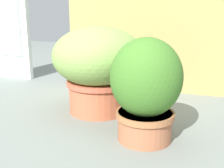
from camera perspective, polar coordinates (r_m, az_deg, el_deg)
name	(u,v)px	position (r m, az deg, el deg)	size (l,w,h in m)	color
ground_plane	(96,117)	(1.45, -3.21, -6.64)	(6.00, 6.00, 0.00)	slate
cardboard_backdrop	(144,30)	(1.89, 6.45, 10.91)	(1.08, 0.03, 0.81)	tan
window_panel_white	(11,27)	(2.35, -19.80, 10.76)	(0.32, 0.05, 0.79)	white
grass_planter	(98,64)	(1.46, -2.85, 3.98)	(0.47, 0.47, 0.45)	#C46242
leafy_planter	(146,88)	(1.14, 6.87, -0.78)	(0.29, 0.29, 0.43)	#AC6544
cat	(103,90)	(1.48, -1.89, -1.17)	(0.37, 0.22, 0.32)	#7B715B
mushroom_ornament_red	(92,94)	(1.44, -4.07, -1.93)	(0.10, 0.10, 0.16)	silver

